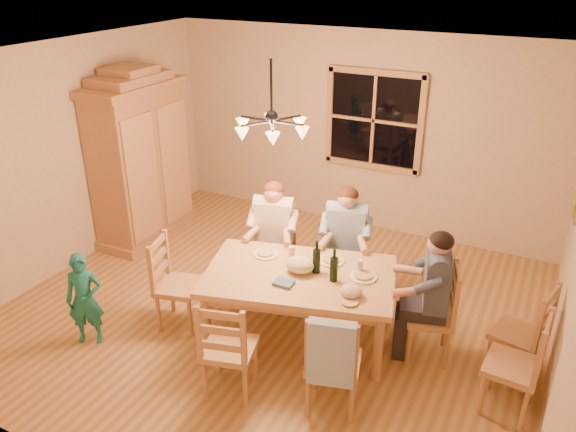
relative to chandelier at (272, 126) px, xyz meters
The scene contains 31 objects.
floor 2.08m from the chandelier, ahead, with size 5.50×5.50×0.00m, color olive.
ceiling 0.62m from the chandelier, ahead, with size 5.50×5.00×0.02m, color white.
wall_back 2.60m from the chandelier, 90.00° to the left, with size 5.50×0.02×2.70m, color #C4AB8A.
wall_left 2.84m from the chandelier, behind, with size 0.02×5.00×2.70m, color #C4AB8A.
window 2.53m from the chandelier, 85.36° to the left, with size 1.30×0.06×1.30m.
chandelier is the anchor object (origin of this frame).
armoire 2.76m from the chandelier, 160.93° to the left, with size 0.66×1.40×2.30m.
dining_table 1.52m from the chandelier, 34.65° to the right, with size 2.04×1.54×0.76m.
chair_far_left 1.83m from the chandelier, 117.35° to the left, with size 0.53×0.52×0.99m.
chair_far_right 1.96m from the chandelier, 46.48° to the left, with size 0.53×0.52×0.99m.
chair_near_left 2.19m from the chandelier, 79.30° to the right, with size 0.53×0.52×0.99m.
chair_near_right 2.33m from the chandelier, 42.60° to the right, with size 0.53×0.52×0.99m.
chair_end_left 2.03m from the chandelier, 140.00° to the right, with size 0.52×0.53×0.99m.
chair_end_right 2.44m from the chandelier, ahead, with size 0.52×0.53×0.99m.
adult_woman 1.31m from the chandelier, 117.35° to the left, with size 0.48×0.50×0.87m.
adult_plaid_man 1.49m from the chandelier, 46.48° to the left, with size 0.48×0.50×0.87m.
adult_slate_man 2.08m from the chandelier, ahead, with size 0.50×0.48×0.87m.
towel 2.17m from the chandelier, 46.09° to the right, with size 0.38×0.10×0.58m, color #9CB9D3.
wine_bottle_a 1.31m from the chandelier, 20.00° to the right, with size 0.08×0.08×0.33m, color black.
wine_bottle_b 1.43m from the chandelier, 19.60° to the right, with size 0.08×0.08×0.33m, color black.
plate_woman 1.32m from the chandelier, 94.59° to the right, with size 0.26×0.26×0.02m, color white.
plate_plaid 1.46m from the chandelier, ahead, with size 0.26×0.26×0.02m, color white.
plate_slate 1.67m from the chandelier, ahead, with size 0.26×0.26×0.02m, color white.
wine_glass_a 1.28m from the chandelier, 19.84° to the right, with size 0.06×0.06×0.14m, color silver.
wine_glass_b 1.58m from the chandelier, ahead, with size 0.06×0.06×0.14m, color silver.
cap 1.70m from the chandelier, 23.97° to the right, with size 0.20×0.20×0.11m, color #CFB38A.
napkin 1.47m from the chandelier, 53.71° to the right, with size 0.18×0.14×0.03m, color slate.
cloth_bundle 1.35m from the chandelier, 32.91° to the right, with size 0.28×0.22×0.15m, color #C6BC8F.
child 2.48m from the chandelier, 137.54° to the right, with size 0.35×0.23×0.97m, color #1B7A76.
chair_spare_front 3.05m from the chandelier, ahead, with size 0.45×0.47×0.99m.
chair_spare_back 3.03m from the chandelier, ahead, with size 0.51×0.53×0.99m.
Camera 1 is at (2.45, -4.51, 3.55)m, focal length 35.00 mm.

